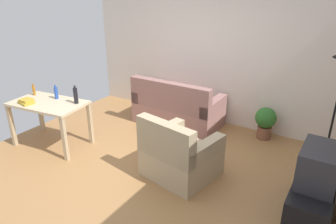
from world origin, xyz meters
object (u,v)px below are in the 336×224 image
(desk, at_px, (49,108))
(book_stack, at_px, (26,102))
(potted_plant, at_px, (265,121))
(tv_stand, at_px, (312,200))
(bottle_blue, at_px, (56,93))
(bottle_dark, at_px, (76,95))
(armchair, at_px, (179,156))
(tv, at_px, (320,166))
(couch, at_px, (177,109))
(bottle_amber, at_px, (34,90))

(desk, bearing_deg, book_stack, -144.45)
(desk, distance_m, potted_plant, 3.65)
(tv_stand, distance_m, potted_plant, 2.01)
(bottle_blue, relative_size, book_stack, 0.85)
(book_stack, bearing_deg, potted_plant, 35.83)
(bottle_dark, bearing_deg, bottle_blue, -177.43)
(armchair, bearing_deg, desk, 17.70)
(tv, relative_size, book_stack, 2.16)
(tv, height_order, bottle_dark, bottle_dark)
(tv, bearing_deg, book_stack, 97.94)
(tv_stand, relative_size, bottle_dark, 3.72)
(couch, distance_m, bottle_amber, 2.56)
(bottle_amber, xyz_separation_m, bottle_blue, (0.47, 0.08, 0.01))
(bottle_amber, distance_m, book_stack, 0.41)
(bottle_amber, bearing_deg, book_stack, -53.67)
(couch, distance_m, book_stack, 2.62)
(couch, relative_size, bottle_amber, 7.74)
(tv_stand, distance_m, book_stack, 4.32)
(armchair, relative_size, bottle_dark, 3.49)
(couch, distance_m, armchair, 1.73)
(potted_plant, relative_size, armchair, 0.55)
(tv_stand, relative_size, book_stack, 3.95)
(tv, height_order, bottle_blue, bottle_blue)
(tv, bearing_deg, bottle_amber, 93.37)
(desk, height_order, potted_plant, desk)
(potted_plant, distance_m, bottle_amber, 4.01)
(bottle_dark, height_order, book_stack, bottle_dark)
(bottle_amber, relative_size, book_stack, 0.75)
(couch, height_order, tv, same)
(desk, bearing_deg, potted_plant, 28.34)
(desk, bearing_deg, tv, -1.57)
(desk, bearing_deg, bottle_amber, 160.12)
(bottle_amber, distance_m, bottle_blue, 0.48)
(tv, xyz_separation_m, book_stack, (-4.24, -0.59, 0.09))
(tv, distance_m, bottle_amber, 4.49)
(book_stack, bearing_deg, tv_stand, 7.94)
(couch, distance_m, tv, 3.01)
(couch, relative_size, potted_plant, 2.82)
(couch, relative_size, tv, 2.68)
(bottle_blue, bearing_deg, desk, -87.09)
(desk, distance_m, bottle_amber, 0.53)
(potted_plant, distance_m, book_stack, 3.98)
(desk, distance_m, book_stack, 0.35)
(couch, bearing_deg, bottle_dark, 59.05)
(tv, bearing_deg, tv_stand, 90.00)
(book_stack, bearing_deg, bottle_blue, 60.91)
(tv, xyz_separation_m, bottle_amber, (-4.48, -0.26, 0.15))
(potted_plant, bearing_deg, bottle_amber, -150.03)
(bottle_blue, height_order, book_stack, bottle_blue)
(bottle_blue, bearing_deg, potted_plant, 32.61)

